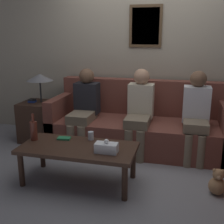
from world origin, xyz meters
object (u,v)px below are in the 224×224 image
drinking_glass (91,136)px  person_left (84,106)px  person_middle (139,109)px  wine_bottle (34,130)px  couch_main (138,126)px  person_right (196,112)px  coffee_table (78,151)px  teddy_bear (217,183)px

drinking_glass → person_left: bearing=114.5°
person_middle → wine_bottle: bearing=-138.1°
couch_main → person_right: 0.85m
person_middle → person_right: same height
coffee_table → drinking_glass: bearing=72.8°
person_right → teddy_bear: bearing=-76.1°
coffee_table → person_middle: 1.15m
drinking_glass → teddy_bear: (1.39, -0.12, -0.35)m
wine_bottle → person_right: size_ratio=0.27×
person_middle → person_right: bearing=-2.3°
couch_main → person_middle: size_ratio=2.15×
person_left → couch_main: bearing=14.0°
coffee_table → person_left: bearing=105.7°
coffee_table → person_left: person_left is taller
wine_bottle → person_middle: 1.42m
person_right → teddy_bear: 1.03m
drinking_glass → person_right: 1.40m
person_left → teddy_bear: bearing=-27.2°
person_left → person_right: (1.52, -0.02, 0.01)m
wine_bottle → person_right: 2.02m
person_right → drinking_glass: bearing=-147.3°
person_middle → teddy_bear: (0.95, -0.90, -0.50)m
wine_bottle → drinking_glass: bearing=14.9°
drinking_glass → teddy_bear: bearing=-5.0°
coffee_table → person_middle: bearing=63.4°
teddy_bear → couch_main: bearing=132.4°
coffee_table → couch_main: bearing=68.3°
person_right → teddy_bear: size_ratio=4.10×
couch_main → wine_bottle: 1.54m
person_middle → person_left: bearing=-179.2°
coffee_table → person_right: 1.60m
teddy_bear → person_right: bearing=103.9°
drinking_glass → teddy_bear: size_ratio=0.34×
couch_main → teddy_bear: 1.47m
couch_main → drinking_glass: bearing=-112.7°
person_right → coffee_table: bearing=-141.8°
coffee_table → teddy_bear: (1.46, 0.11, -0.25)m
wine_bottle → person_middle: person_middle is taller
person_left → person_middle: bearing=0.8°
teddy_bear → person_left: bearing=152.8°
person_left → wine_bottle: bearing=-106.3°
drinking_glass → couch_main: bearing=67.3°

